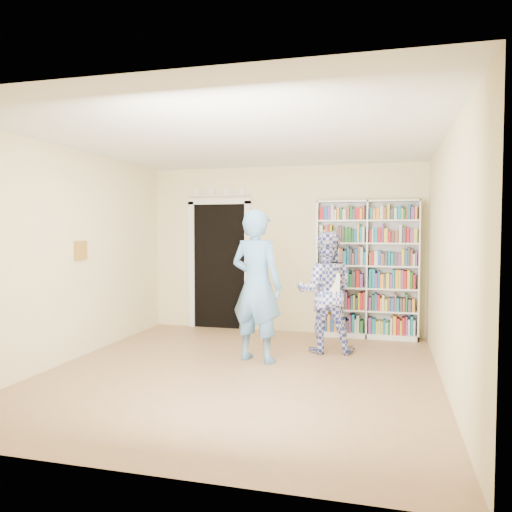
{
  "coord_description": "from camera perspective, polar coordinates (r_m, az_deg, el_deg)",
  "views": [
    {
      "loc": [
        1.64,
        -5.51,
        1.67
      ],
      "look_at": [
        -0.04,
        0.9,
        1.32
      ],
      "focal_mm": 35.0,
      "sensor_mm": 36.0,
      "label": 1
    }
  ],
  "objects": [
    {
      "name": "floor",
      "position": [
        5.99,
        -1.83,
        -13.18
      ],
      "size": [
        5.0,
        5.0,
        0.0
      ],
      "primitive_type": "plane",
      "color": "#946B47",
      "rests_on": "ground"
    },
    {
      "name": "wall_right",
      "position": [
        5.55,
        21.0,
        -0.48
      ],
      "size": [
        0.0,
        5.0,
        5.0
      ],
      "primitive_type": "plane",
      "rotation": [
        1.57,
        0.0,
        -1.57
      ],
      "color": "beige",
      "rests_on": "floor"
    },
    {
      "name": "wall_left",
      "position": [
        6.75,
        -20.47,
        0.11
      ],
      "size": [
        0.0,
        5.0,
        5.0
      ],
      "primitive_type": "plane",
      "rotation": [
        1.57,
        0.0,
        1.57
      ],
      "color": "beige",
      "rests_on": "floor"
    },
    {
      "name": "wall_art",
      "position": [
        6.9,
        -19.38,
        0.61
      ],
      "size": [
        0.03,
        0.25,
        0.25
      ],
      "primitive_type": "cube",
      "color": "brown",
      "rests_on": "wall_left"
    },
    {
      "name": "paper_sheet",
      "position": [
        6.64,
        8.71,
        -3.2
      ],
      "size": [
        0.19,
        0.06,
        0.28
      ],
      "primitive_type": "cube",
      "rotation": [
        0.0,
        0.0,
        0.28
      ],
      "color": "white",
      "rests_on": "man_plaid"
    },
    {
      "name": "man_blue",
      "position": [
        6.31,
        0.06,
        -3.41
      ],
      "size": [
        0.8,
        0.64,
        1.93
      ],
      "primitive_type": "imported",
      "rotation": [
        0.0,
        0.0,
        2.86
      ],
      "color": "#568AC0",
      "rests_on": "floor"
    },
    {
      "name": "doorway",
      "position": [
        8.46,
        -4.19,
        -0.32
      ],
      "size": [
        1.1,
        0.08,
        2.43
      ],
      "color": "black",
      "rests_on": "floor"
    },
    {
      "name": "man_plaid",
      "position": [
        6.87,
        7.94,
        -4.09
      ],
      "size": [
        0.87,
        0.72,
        1.65
      ],
      "primitive_type": "imported",
      "rotation": [
        0.0,
        0.0,
        3.27
      ],
      "color": "#323899",
      "rests_on": "floor"
    },
    {
      "name": "bookshelf",
      "position": [
        7.88,
        12.58,
        -1.42
      ],
      "size": [
        1.54,
        0.29,
        2.12
      ],
      "rotation": [
        0.0,
        0.0,
        -0.13
      ],
      "color": "white",
      "rests_on": "floor"
    },
    {
      "name": "wall_back",
      "position": [
        8.18,
        3.16,
        0.77
      ],
      "size": [
        4.5,
        0.0,
        4.5
      ],
      "primitive_type": "plane",
      "rotation": [
        1.57,
        0.0,
        0.0
      ],
      "color": "beige",
      "rests_on": "floor"
    },
    {
      "name": "ceiling",
      "position": [
        5.84,
        -1.87,
        13.17
      ],
      "size": [
        5.0,
        5.0,
        0.0
      ],
      "primitive_type": "plane",
      "rotation": [
        3.14,
        0.0,
        0.0
      ],
      "color": "white",
      "rests_on": "wall_back"
    }
  ]
}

